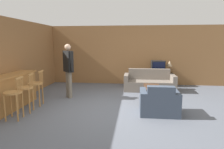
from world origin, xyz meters
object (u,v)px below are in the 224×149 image
Objects in this scene: armchair_near at (159,103)px; bar_chair_far at (36,86)px; tv at (158,67)px; bar_chair_mid at (26,91)px; book_on_table at (150,87)px; couch_far at (149,83)px; tv_unit at (158,79)px; table_lamp at (169,64)px; person_by_window at (68,68)px; bar_chair_near at (14,96)px; coffee_table at (152,89)px.

bar_chair_far is at bearing 174.63° from armchair_near.
armchair_near is 1.72× the size of tv.
bar_chair_mid reaches higher than book_on_table.
tv is (3.88, 3.21, 0.25)m from bar_chair_far.
couch_far is 1.59× the size of tv_unit.
couch_far is (3.46, 2.93, -0.30)m from bar_chair_mid.
tv is (0.35, 3.54, 0.55)m from armchair_near.
bar_chair_far is at bearing -143.59° from table_lamp.
couch_far is 2.68m from armchair_near.
tv_unit reaches higher than book_on_table.
table_lamp is 0.28× the size of person_by_window.
book_on_table is (3.38, 0.91, -0.13)m from bar_chair_far.
bar_chair_mid is (-0.00, 0.52, 0.00)m from bar_chair_near.
armchair_near is at bearing -24.25° from person_by_window.
tv reaches higher than book_on_table.
book_on_table is at bearing 30.79° from bar_chair_near.
coffee_table is (3.46, 1.58, -0.22)m from bar_chair_mid.
tv reaches higher than coffee_table.
tv_unit is (3.88, 4.32, -0.30)m from bar_chair_near.
tv_unit is (0.35, 3.54, 0.00)m from armchair_near.
bar_chair_far is at bearing -163.90° from coffee_table.
bar_chair_near is at bearing -90.00° from bar_chair_far.
tv_unit is (3.88, 3.79, -0.30)m from bar_chair_mid.
person_by_window is at bearing -144.80° from tv_unit.
bar_chair_far is 0.53× the size of couch_far.
bar_chair_near is 2.21m from person_by_window.
bar_chair_mid is 2.03× the size of table_lamp.
bar_chair_near is at bearing -149.21° from book_on_table.
couch_far is 1.10m from tv.
bar_chair_near is 0.85× the size of tv_unit.
book_on_table is (-0.14, 1.24, 0.16)m from armchair_near.
tv_unit is 2.39× the size of table_lamp.
book_on_table is at bearing -132.13° from coffee_table.
couch_far is 11.70× the size of book_on_table.
bar_chair_far is 1.25m from person_by_window.
tv_unit is at bearing 48.05° from bar_chair_near.
bar_chair_near is at bearing -108.19° from person_by_window.
bar_chair_near is 1.06× the size of armchair_near.
person_by_window reaches higher than table_lamp.
coffee_table is (-0.06, 1.33, 0.08)m from armchair_near.
table_lamp is (4.36, 3.79, 0.37)m from bar_chair_mid.
coffee_table is 1.76× the size of tv.
bar_chair_near is 5.81m from tv.
bar_chair_mid is 5.79m from table_lamp.
couch_far is at bearing -115.83° from tv.
armchair_near reaches higher than coffee_table.
coffee_table is 2.30m from tv.
person_by_window reaches higher than book_on_table.
table_lamp reaches higher than book_on_table.
couch_far is at bearing 91.35° from armchair_near.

